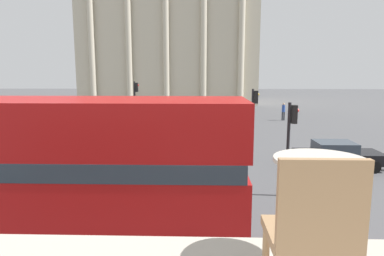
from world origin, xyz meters
The scene contains 12 objects.
double_decker_bus centered at (-3.95, 5.94, 2.29)m, with size 11.00×2.65×4.11m.
cafe_dining_table centered at (1.20, -0.35, 4.02)m, with size 0.60×0.60×0.73m.
cafe_chair_0 centered at (0.97, -0.96, 4.00)m, with size 0.40×0.40×0.91m.
plaza_building_left centered at (-4.75, 54.85, 12.42)m, with size 27.31×15.75×24.84m.
traffic_light_near centered at (3.80, 10.39, 2.40)m, with size 0.42×0.24×3.66m.
traffic_light_mid centered at (3.28, 16.35, 2.54)m, with size 0.42×0.24×3.89m.
traffic_light_far centered at (-4.70, 23.69, 2.67)m, with size 0.42×0.24×4.11m.
car_black centered at (7.23, 14.44, 0.70)m, with size 4.20×1.93×1.35m.
car_white centered at (-7.03, 17.87, 0.70)m, with size 4.20×1.93×1.35m.
pedestrian_blue centered at (8.63, 32.01, 1.03)m, with size 0.32×0.32×1.78m.
pedestrian_white centered at (-3.93, 18.03, 1.05)m, with size 0.32×0.32×1.81m.
pedestrian_olive centered at (-6.97, 12.27, 1.06)m, with size 0.32×0.32×1.83m.
Camera 1 is at (0.43, -2.52, 4.77)m, focal length 32.00 mm.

